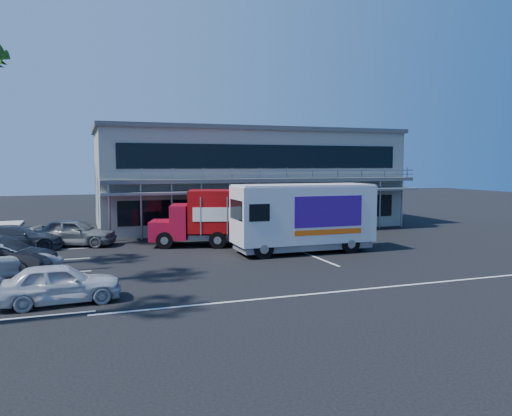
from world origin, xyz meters
name	(u,v)px	position (x,y,z in m)	size (l,w,h in m)	color
ground	(282,261)	(0.00, 0.00, 0.00)	(120.00, 120.00, 0.00)	black
building	(245,177)	(3.00, 14.94, 3.66)	(22.40, 12.00, 7.30)	gray
red_truck	(242,215)	(-0.40, 5.19, 1.76)	(9.73, 4.88, 3.20)	#AD0D28
white_van	(303,216)	(1.99, 2.00, 1.92)	(7.43, 2.61, 3.62)	silver
parked_car_a	(59,283)	(-9.86, -4.25, 0.69)	(1.62, 4.03, 1.37)	silver
parked_car_d	(16,238)	(-12.50, 7.60, 0.70)	(1.95, 4.79, 1.39)	#2C313B
parked_car_e	(75,232)	(-9.50, 8.25, 0.79)	(1.87, 4.65, 1.59)	slate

